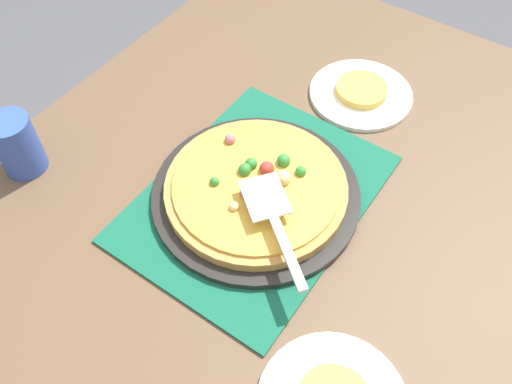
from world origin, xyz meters
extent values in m
plane|color=#4C4C51|center=(0.00, 0.00, 0.00)|extent=(8.00, 8.00, 0.00)
cube|color=brown|center=(0.00, 0.00, 0.73)|extent=(1.40, 1.00, 0.03)
cube|color=brown|center=(0.64, 0.44, 0.36)|extent=(0.07, 0.07, 0.72)
cube|color=#145B42|center=(0.00, 0.00, 0.75)|extent=(0.48, 0.36, 0.01)
cylinder|color=black|center=(0.00, 0.00, 0.76)|extent=(0.38, 0.38, 0.01)
cylinder|color=#B78442|center=(0.00, 0.00, 0.78)|extent=(0.33, 0.33, 0.02)
cylinder|color=gold|center=(0.00, 0.00, 0.79)|extent=(0.30, 0.30, 0.01)
sphere|color=#338433|center=(0.01, 0.03, 0.80)|extent=(0.02, 0.02, 0.02)
sphere|color=#E5CC7F|center=(0.03, -0.04, 0.80)|extent=(0.03, 0.03, 0.03)
sphere|color=#338433|center=(0.03, 0.03, 0.80)|extent=(0.02, 0.02, 0.02)
sphere|color=#338433|center=(0.06, -0.05, 0.80)|extent=(0.02, 0.02, 0.02)
sphere|color=#B76675|center=(0.06, 0.10, 0.80)|extent=(0.02, 0.02, 0.02)
sphere|color=red|center=(0.03, 0.00, 0.80)|extent=(0.03, 0.03, 0.03)
sphere|color=#B76675|center=(-0.03, 0.00, 0.80)|extent=(0.02, 0.02, 0.02)
sphere|color=#338433|center=(-0.04, 0.06, 0.80)|extent=(0.02, 0.02, 0.02)
sphere|color=#E5CC7F|center=(-0.07, 0.00, 0.80)|extent=(0.02, 0.02, 0.02)
sphere|color=#338433|center=(0.07, -0.01, 0.80)|extent=(0.03, 0.03, 0.03)
cylinder|color=white|center=(0.36, -0.03, 0.76)|extent=(0.22, 0.22, 0.01)
cylinder|color=#EAB747|center=(0.36, -0.03, 0.77)|extent=(0.11, 0.11, 0.02)
cylinder|color=#3351AD|center=(-0.19, 0.41, 0.81)|extent=(0.08, 0.08, 0.12)
cube|color=silver|center=(-0.03, -0.04, 0.82)|extent=(0.11, 0.11, 0.00)
cube|color=#B2B2B7|center=(-0.10, -0.13, 0.82)|extent=(0.10, 0.12, 0.01)
camera|label=1|loc=(-0.49, -0.34, 1.55)|focal=37.92mm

